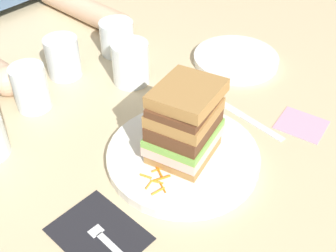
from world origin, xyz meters
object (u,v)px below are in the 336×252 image
empty_tumbler_3 (117,38)px  side_plate (236,59)px  empty_tumbler_0 (63,57)px  napkin_pink (302,124)px  sandwich (183,122)px  napkin_dark (99,234)px  fork (108,242)px  knife (243,115)px  juice_glass (131,65)px  empty_tumbler_2 (30,88)px  main_plate (181,156)px

empty_tumbler_3 → side_plate: empty_tumbler_3 is taller
empty_tumbler_3 → side_plate: size_ratio=0.41×
empty_tumbler_0 → napkin_pink: (0.19, -0.46, -0.04)m
sandwich → napkin_dark: size_ratio=1.01×
fork → knife: fork is taller
napkin_dark → juice_glass: 0.39m
empty_tumbler_2 → empty_tumbler_3: (0.25, 0.03, -0.01)m
empty_tumbler_3 → napkin_pink: size_ratio=0.90×
side_plate → napkin_pink: size_ratio=2.22×
main_plate → knife: size_ratio=1.29×
empty_tumbler_0 → side_plate: bearing=-40.5°
napkin_dark → knife: bearing=-0.3°
napkin_dark → empty_tumbler_0: bearing=58.1°
main_plate → empty_tumbler_0: (0.03, 0.35, 0.03)m
main_plate → juice_glass: juice_glass is taller
side_plate → empty_tumbler_3: bearing=122.9°
empty_tumbler_0 → napkin_pink: bearing=-67.9°
sandwich → juice_glass: bearing=64.9°
empty_tumbler_0 → napkin_pink: 0.50m
knife → empty_tumbler_2: size_ratio=2.23×
fork → juice_glass: 0.40m
knife → empty_tumbler_3: (0.00, 0.35, 0.04)m
fork → napkin_pink: (0.41, -0.08, -0.00)m
empty_tumbler_3 → empty_tumbler_0: bearing=173.1°
napkin_dark → fork: 0.02m
sandwich → side_plate: (0.32, 0.11, -0.07)m
sandwich → knife: 0.19m
napkin_dark → fork: (-0.00, -0.02, 0.00)m
empty_tumbler_0 → knife: bearing=-69.5°
empty_tumbler_2 → empty_tumbler_3: 0.25m
juice_glass → napkin_pink: size_ratio=1.05×
fork → knife: size_ratio=0.83×
empty_tumbler_2 → empty_tumbler_3: size_ratio=1.17×
napkin_pink → side_plate: bearing=65.7°
fork → napkin_pink: fork is taller
empty_tumbler_3 → napkin_pink: (0.05, -0.45, -0.04)m
sandwich → empty_tumbler_3: 0.38m
knife → empty_tumbler_3: bearing=89.6°
main_plate → empty_tumbler_2: empty_tumbler_2 is taller
fork → knife: bearing=3.2°
napkin_pink → napkin_dark: bearing=166.6°
empty_tumbler_2 → main_plate: bearing=-75.6°
sandwich → napkin_dark: bearing=-177.0°
empty_tumbler_3 → side_plate: (0.15, -0.23, -0.03)m
main_plate → empty_tumbler_3: empty_tumbler_3 is taller
knife → empty_tumbler_0: (-0.14, 0.37, 0.04)m
knife → empty_tumbler_0: 0.39m
main_plate → side_plate: size_ratio=1.36×
side_plate → empty_tumbler_2: bearing=153.2°
sandwich → empty_tumbler_3: sandwich is taller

